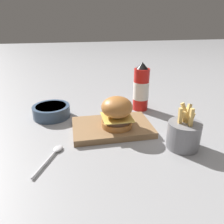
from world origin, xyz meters
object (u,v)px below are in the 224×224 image
Objects in this scene: spoon at (53,154)px; burger at (116,112)px; fries_basket at (184,134)px; side_bowl at (52,111)px; serving_board at (112,127)px; ketchup_bottle at (141,89)px.

burger is at bearing -37.63° from spoon.
side_bowl is (0.42, -0.32, -0.02)m from fries_basket.
spoon is (-0.02, 0.29, -0.02)m from side_bowl.
side_bowl is at bearing -36.03° from serving_board.
ketchup_bottle is at bearing -178.70° from side_bowl.
burger reaches higher than side_bowl.
spoon is at bearing 38.77° from ketchup_bottle.
ketchup_bottle reaches higher than fries_basket.
serving_board is 2.58× the size of burger.
serving_board is 1.89× the size of side_bowl.
burger reaches higher than serving_board.
serving_board is at bearing -37.93° from fries_basket.
burger is 0.73× the size of side_bowl.
side_bowl is at bearing -37.21° from burger.
burger is 0.24m from ketchup_bottle.
side_bowl is at bearing 29.57° from spoon.
side_bowl reaches higher than serving_board.
serving_board is 1.87× the size of spoon.
ketchup_bottle is (-0.16, -0.17, 0.09)m from serving_board.
spoon is (0.37, 0.29, -0.09)m from ketchup_bottle.
side_bowl is (0.23, -0.18, -0.05)m from burger.
ketchup_bottle is 0.48m from spoon.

